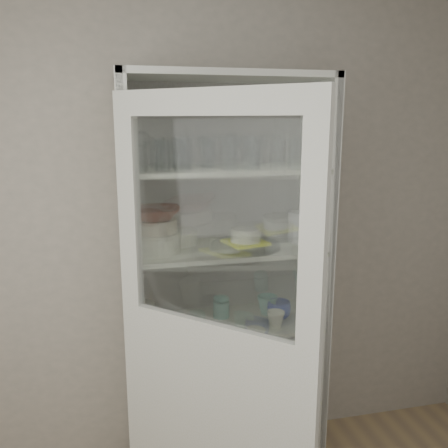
{
  "coord_description": "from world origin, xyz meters",
  "views": [
    {
      "loc": [
        -0.32,
        -0.98,
        1.89
      ],
      "look_at": [
        0.2,
        1.27,
        1.38
      ],
      "focal_mm": 38.0,
      "sensor_mm": 36.0,
      "label": 1
    }
  ],
  "objects_px": {
    "goblet_0": "(142,147)",
    "mug_teal": "(267,305)",
    "plate_stack_back": "(175,237)",
    "yellow_trivet": "(246,242)",
    "goblet_1": "(203,149)",
    "grey_bowl_stack": "(301,227)",
    "glass_platter": "(246,245)",
    "plate_stack_front": "(156,242)",
    "white_ramekin": "(246,235)",
    "teal_jar": "(221,308)",
    "cream_dish": "(170,390)",
    "terracotta_bowl": "(155,213)",
    "tin_box": "(234,386)",
    "goblet_2": "(233,147)",
    "pantry_cabinet": "(221,301)",
    "mug_blue": "(279,310)",
    "cream_bowl": "(156,226)",
    "measuring_cups": "(167,327)",
    "goblet_3": "(261,148)",
    "cupboard_door": "(212,374)",
    "white_canister": "(144,315)",
    "mug_white": "(276,319)"
  },
  "relations": [
    {
      "from": "teal_jar",
      "to": "cream_dish",
      "type": "relative_size",
      "value": 0.4
    },
    {
      "from": "grey_bowl_stack",
      "to": "mug_teal",
      "type": "xyz_separation_m",
      "value": [
        -0.16,
        0.03,
        -0.43
      ]
    },
    {
      "from": "terracotta_bowl",
      "to": "tin_box",
      "type": "height_order",
      "value": "terracotta_bowl"
    },
    {
      "from": "goblet_1",
      "to": "terracotta_bowl",
      "type": "bearing_deg",
      "value": -152.54
    },
    {
      "from": "glass_platter",
      "to": "plate_stack_front",
      "type": "bearing_deg",
      "value": 177.7
    },
    {
      "from": "cream_bowl",
      "to": "measuring_cups",
      "type": "bearing_deg",
      "value": -45.66
    },
    {
      "from": "pantry_cabinet",
      "to": "white_ramekin",
      "type": "bearing_deg",
      "value": -46.6
    },
    {
      "from": "goblet_0",
      "to": "pantry_cabinet",
      "type": "bearing_deg",
      "value": -8.19
    },
    {
      "from": "terracotta_bowl",
      "to": "mug_teal",
      "type": "relative_size",
      "value": 2.19
    },
    {
      "from": "tin_box",
      "to": "pantry_cabinet",
      "type": "bearing_deg",
      "value": 117.75
    },
    {
      "from": "mug_blue",
      "to": "mug_teal",
      "type": "relative_size",
      "value": 1.12
    },
    {
      "from": "goblet_2",
      "to": "plate_stack_back",
      "type": "height_order",
      "value": "goblet_2"
    },
    {
      "from": "goblet_2",
      "to": "goblet_1",
      "type": "bearing_deg",
      "value": 170.02
    },
    {
      "from": "mug_teal",
      "to": "white_canister",
      "type": "bearing_deg",
      "value": 176.81
    },
    {
      "from": "goblet_1",
      "to": "cream_bowl",
      "type": "distance_m",
      "value": 0.45
    },
    {
      "from": "goblet_1",
      "to": "plate_stack_front",
      "type": "xyz_separation_m",
      "value": [
        -0.26,
        -0.13,
        -0.43
      ]
    },
    {
      "from": "measuring_cups",
      "to": "yellow_trivet",
      "type": "bearing_deg",
      "value": 2.88
    },
    {
      "from": "white_canister",
      "to": "plate_stack_front",
      "type": "bearing_deg",
      "value": -26.08
    },
    {
      "from": "plate_stack_front",
      "to": "glass_platter",
      "type": "height_order",
      "value": "plate_stack_front"
    },
    {
      "from": "mug_teal",
      "to": "glass_platter",
      "type": "bearing_deg",
      "value": -158.72
    },
    {
      "from": "pantry_cabinet",
      "to": "mug_blue",
      "type": "height_order",
      "value": "pantry_cabinet"
    },
    {
      "from": "terracotta_bowl",
      "to": "white_ramekin",
      "type": "relative_size",
      "value": 1.58
    },
    {
      "from": "cupboard_door",
      "to": "mug_teal",
      "type": "relative_size",
      "value": 18.26
    },
    {
      "from": "terracotta_bowl",
      "to": "glass_platter",
      "type": "distance_m",
      "value": 0.48
    },
    {
      "from": "pantry_cabinet",
      "to": "goblet_0",
      "type": "bearing_deg",
      "value": 171.81
    },
    {
      "from": "measuring_cups",
      "to": "cream_dish",
      "type": "height_order",
      "value": "measuring_cups"
    },
    {
      "from": "plate_stack_back",
      "to": "terracotta_bowl",
      "type": "distance_m",
      "value": 0.23
    },
    {
      "from": "goblet_0",
      "to": "white_ramekin",
      "type": "bearing_deg",
      "value": -18.47
    },
    {
      "from": "goblet_2",
      "to": "white_ramekin",
      "type": "relative_size",
      "value": 1.18
    },
    {
      "from": "cream_bowl",
      "to": "cream_dish",
      "type": "bearing_deg",
      "value": 19.63
    },
    {
      "from": "goblet_1",
      "to": "goblet_3",
      "type": "height_order",
      "value": "goblet_3"
    },
    {
      "from": "cream_bowl",
      "to": "teal_jar",
      "type": "relative_size",
      "value": 1.96
    },
    {
      "from": "cream_bowl",
      "to": "white_ramekin",
      "type": "xyz_separation_m",
      "value": [
        0.44,
        -0.02,
        -0.06
      ]
    },
    {
      "from": "terracotta_bowl",
      "to": "measuring_cups",
      "type": "height_order",
      "value": "terracotta_bowl"
    },
    {
      "from": "plate_stack_back",
      "to": "yellow_trivet",
      "type": "relative_size",
      "value": 1.24
    },
    {
      "from": "cupboard_door",
      "to": "mug_blue",
      "type": "distance_m",
      "value": 0.67
    },
    {
      "from": "mug_blue",
      "to": "pantry_cabinet",
      "type": "bearing_deg",
      "value": 149.66
    },
    {
      "from": "goblet_1",
      "to": "grey_bowl_stack",
      "type": "relative_size",
      "value": 0.99
    },
    {
      "from": "goblet_0",
      "to": "goblet_1",
      "type": "bearing_deg",
      "value": -2.05
    },
    {
      "from": "mug_teal",
      "to": "measuring_cups",
      "type": "distance_m",
      "value": 0.56
    },
    {
      "from": "goblet_0",
      "to": "mug_teal",
      "type": "distance_m",
      "value": 1.06
    },
    {
      "from": "cream_dish",
      "to": "white_ramekin",
      "type": "bearing_deg",
      "value": -5.02
    },
    {
      "from": "plate_stack_front",
      "to": "glass_platter",
      "type": "relative_size",
      "value": 0.67
    },
    {
      "from": "glass_platter",
      "to": "measuring_cups",
      "type": "distance_m",
      "value": 0.56
    },
    {
      "from": "glass_platter",
      "to": "white_canister",
      "type": "bearing_deg",
      "value": 174.24
    },
    {
      "from": "goblet_3",
      "to": "mug_blue",
      "type": "height_order",
      "value": "goblet_3"
    },
    {
      "from": "measuring_cups",
      "to": "mug_white",
      "type": "bearing_deg",
      "value": -8.05
    },
    {
      "from": "measuring_cups",
      "to": "goblet_1",
      "type": "bearing_deg",
      "value": 38.03
    },
    {
      "from": "plate_stack_front",
      "to": "white_ramekin",
      "type": "xyz_separation_m",
      "value": [
        0.44,
        -0.02,
        0.02
      ]
    },
    {
      "from": "goblet_0",
      "to": "grey_bowl_stack",
      "type": "bearing_deg",
      "value": -8.58
    }
  ]
}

